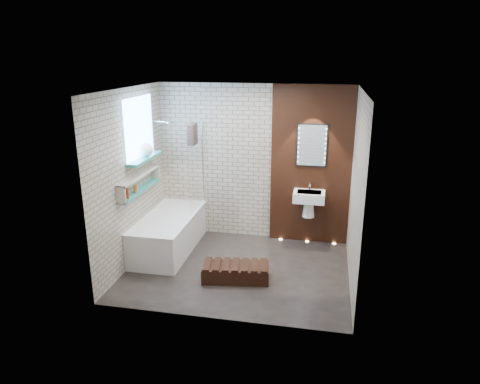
% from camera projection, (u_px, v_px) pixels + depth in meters
% --- Properties ---
extents(ground, '(3.20, 3.20, 0.00)m').
position_uv_depth(ground, '(238.00, 269.00, 6.52)').
color(ground, black).
rests_on(ground, ground).
extents(room_shell, '(3.24, 3.20, 2.60)m').
position_uv_depth(room_shell, '(238.00, 185.00, 6.13)').
color(room_shell, tan).
rests_on(room_shell, ground).
extents(walnut_panel, '(1.30, 0.06, 2.60)m').
position_uv_depth(walnut_panel, '(311.00, 166.00, 7.14)').
color(walnut_panel, black).
rests_on(walnut_panel, ground).
extents(clerestory_window, '(0.18, 1.00, 0.94)m').
position_uv_depth(clerestory_window, '(140.00, 134.00, 6.57)').
color(clerestory_window, '#7FADE0').
rests_on(clerestory_window, room_shell).
extents(display_niche, '(0.14, 1.30, 0.26)m').
position_uv_depth(display_niche, '(140.00, 183.00, 6.58)').
color(display_niche, teal).
rests_on(display_niche, room_shell).
extents(bathtub, '(0.79, 1.74, 0.70)m').
position_uv_depth(bathtub, '(169.00, 233.00, 7.08)').
color(bathtub, white).
rests_on(bathtub, ground).
extents(bath_screen, '(0.01, 0.78, 1.40)m').
position_uv_depth(bath_screen, '(196.00, 168.00, 7.13)').
color(bath_screen, white).
rests_on(bath_screen, bathtub).
extents(towel, '(0.09, 0.25, 0.32)m').
position_uv_depth(towel, '(193.00, 134.00, 6.82)').
color(towel, '#292321').
rests_on(towel, bath_screen).
extents(shower_head, '(0.18, 0.18, 0.02)m').
position_uv_depth(shower_head, '(170.00, 122.00, 7.05)').
color(shower_head, silver).
rests_on(shower_head, room_shell).
extents(washbasin, '(0.50, 0.36, 0.58)m').
position_uv_depth(washbasin, '(309.00, 200.00, 7.11)').
color(washbasin, white).
rests_on(washbasin, walnut_panel).
extents(led_mirror, '(0.50, 0.02, 0.70)m').
position_uv_depth(led_mirror, '(312.00, 145.00, 7.00)').
color(led_mirror, black).
rests_on(led_mirror, walnut_panel).
extents(walnut_step, '(0.98, 0.54, 0.21)m').
position_uv_depth(walnut_step, '(236.00, 272.00, 6.20)').
color(walnut_step, black).
rests_on(walnut_step, ground).
extents(niche_bottles, '(0.06, 0.34, 0.14)m').
position_uv_depth(niche_bottles, '(130.00, 192.00, 6.27)').
color(niche_bottles, maroon).
rests_on(niche_bottles, display_niche).
extents(sill_vases, '(0.21, 0.21, 0.21)m').
position_uv_depth(sill_vases, '(146.00, 150.00, 6.67)').
color(sill_vases, white).
rests_on(sill_vases, clerestory_window).
extents(floor_uplights, '(0.96, 0.06, 0.01)m').
position_uv_depth(floor_uplights, '(307.00, 241.00, 7.46)').
color(floor_uplights, '#FFD899').
rests_on(floor_uplights, ground).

